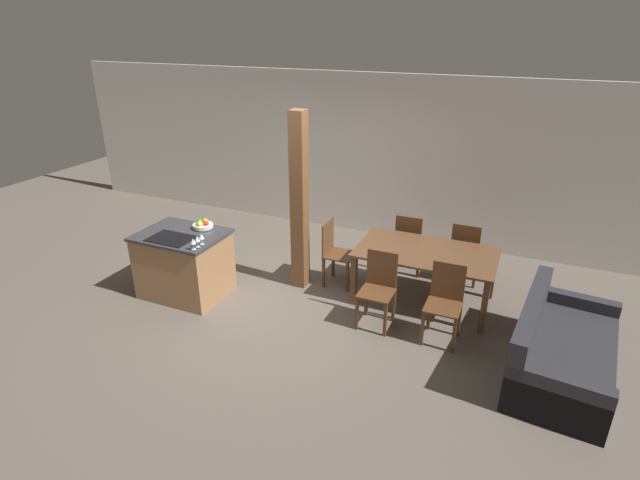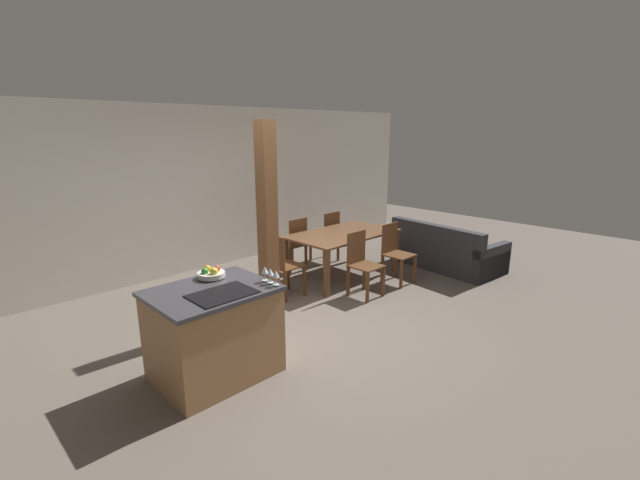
# 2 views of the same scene
# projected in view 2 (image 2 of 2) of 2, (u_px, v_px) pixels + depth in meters

# --- Properties ---
(ground_plane) EXTENTS (16.00, 16.00, 0.00)m
(ground_plane) POSITION_uv_depth(u_px,v_px,m) (296.00, 328.00, 5.14)
(ground_plane) COLOR #665B51
(wall_back) EXTENTS (11.20, 0.08, 2.70)m
(wall_back) POSITION_uv_depth(u_px,v_px,m) (174.00, 192.00, 6.80)
(wall_back) COLOR silver
(wall_back) RESTS_ON ground_plane
(kitchen_island) EXTENTS (1.11, 0.87, 0.89)m
(kitchen_island) POSITION_uv_depth(u_px,v_px,m) (214.00, 332.00, 4.06)
(kitchen_island) COLOR #9E7047
(kitchen_island) RESTS_ON ground_plane
(fruit_bowl) EXTENTS (0.27, 0.27, 0.11)m
(fruit_bowl) POSITION_uv_depth(u_px,v_px,m) (211.00, 273.00, 4.23)
(fruit_bowl) COLOR silver
(fruit_bowl) RESTS_ON kitchen_island
(wine_glass_near) EXTENTS (0.07, 0.07, 0.14)m
(wine_glass_near) POSITION_uv_depth(u_px,v_px,m) (276.00, 274.00, 4.00)
(wine_glass_near) COLOR silver
(wine_glass_near) RESTS_ON kitchen_island
(wine_glass_middle) EXTENTS (0.07, 0.07, 0.14)m
(wine_glass_middle) POSITION_uv_depth(u_px,v_px,m) (270.00, 272.00, 4.06)
(wine_glass_middle) COLOR silver
(wine_glass_middle) RESTS_ON kitchen_island
(wine_glass_far) EXTENTS (0.07, 0.07, 0.14)m
(wine_glass_far) POSITION_uv_depth(u_px,v_px,m) (265.00, 270.00, 4.12)
(wine_glass_far) COLOR silver
(wine_glass_far) RESTS_ON kitchen_island
(dining_table) EXTENTS (1.76, 1.02, 0.73)m
(dining_table) POSITION_uv_depth(u_px,v_px,m) (343.00, 238.00, 6.80)
(dining_table) COLOR brown
(dining_table) RESTS_ON ground_plane
(dining_chair_near_left) EXTENTS (0.40, 0.40, 0.92)m
(dining_chair_near_left) POSITION_uv_depth(u_px,v_px,m) (362.00, 263.00, 6.06)
(dining_chair_near_left) COLOR brown
(dining_chair_near_left) RESTS_ON ground_plane
(dining_chair_near_right) EXTENTS (0.40, 0.40, 0.92)m
(dining_chair_near_right) POSITION_uv_depth(u_px,v_px,m) (395.00, 252.00, 6.60)
(dining_chair_near_right) COLOR brown
(dining_chair_near_right) RESTS_ON ground_plane
(dining_chair_far_left) EXTENTS (0.40, 0.40, 0.92)m
(dining_chair_far_left) POSITION_uv_depth(u_px,v_px,m) (294.00, 244.00, 7.08)
(dining_chair_far_left) COLOR brown
(dining_chair_far_left) RESTS_ON ground_plane
(dining_chair_far_right) EXTENTS (0.40, 0.40, 0.92)m
(dining_chair_far_right) POSITION_uv_depth(u_px,v_px,m) (327.00, 236.00, 7.62)
(dining_chair_far_right) COLOR brown
(dining_chair_far_right) RESTS_ON ground_plane
(dining_chair_head_end) EXTENTS (0.40, 0.40, 0.92)m
(dining_chair_head_end) POSITION_uv_depth(u_px,v_px,m) (282.00, 264.00, 5.99)
(dining_chair_head_end) COLOR brown
(dining_chair_head_end) RESTS_ON ground_plane
(couch) EXTENTS (1.10, 1.88, 0.79)m
(couch) POSITION_uv_depth(u_px,v_px,m) (446.00, 252.00, 7.38)
(couch) COLOR #2D2D33
(couch) RESTS_ON ground_plane
(timber_post) EXTENTS (0.19, 0.19, 2.43)m
(timber_post) POSITION_uv_depth(u_px,v_px,m) (267.00, 220.00, 5.35)
(timber_post) COLOR brown
(timber_post) RESTS_ON ground_plane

